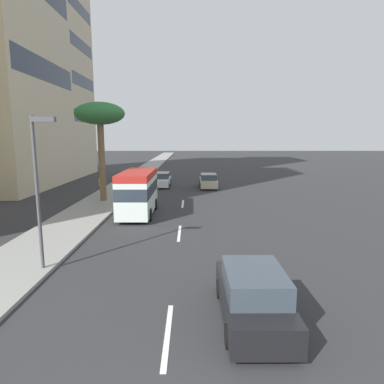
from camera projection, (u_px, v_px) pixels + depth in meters
ground_plane at (185, 189)px, 35.74m from camera, size 198.00×198.00×0.00m
sidewalk_right at (120, 188)px, 35.70m from camera, size 162.00×3.68×0.15m
lane_stripe_near at (168, 334)px, 9.35m from camera, size 3.20×0.16×0.01m
lane_stripe_mid at (179, 233)px, 19.16m from camera, size 3.20×0.16×0.01m
lane_stripe_far at (183, 204)px, 27.58m from camera, size 3.20×0.16×0.01m
car_lead at (208, 181)px, 36.28m from camera, size 4.54×1.88×1.54m
car_second at (253, 296)px, 9.95m from camera, size 4.46×1.92×1.68m
car_third at (162, 180)px, 37.29m from camera, size 4.73×1.83×1.55m
minibus_fourth at (138, 191)px, 23.50m from camera, size 6.22×2.26×3.11m
pedestrian_near_lamp at (101, 184)px, 30.76m from camera, size 0.33×0.38×1.79m
palm_tree at (100, 116)px, 27.19m from camera, size 4.06×4.06×8.17m
street_lamp at (39, 175)px, 13.10m from camera, size 0.24×0.97×6.17m
office_tower_far at (34, 56)px, 45.83m from camera, size 10.01×13.32×33.09m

